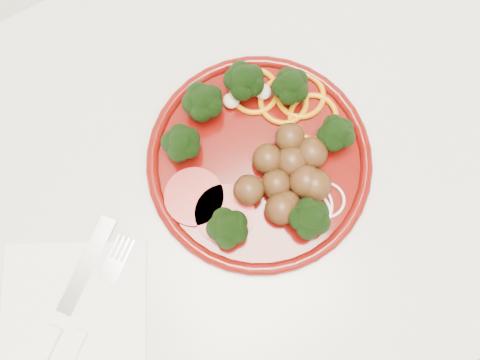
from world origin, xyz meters
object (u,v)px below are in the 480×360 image
plate (262,157)px  knife (54,332)px  napkin (74,315)px  fork (75,346)px

plate → knife: bearing=-168.6°
napkin → knife: size_ratio=0.89×
plate → knife: plate is taller
napkin → knife: knife is taller
plate → knife: size_ratio=1.46×
plate → fork: (-0.27, -0.08, -0.01)m
plate → knife: (-0.28, -0.06, -0.01)m
plate → fork: size_ratio=1.64×
napkin → fork: fork is taller
plate → fork: bearing=-163.4°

